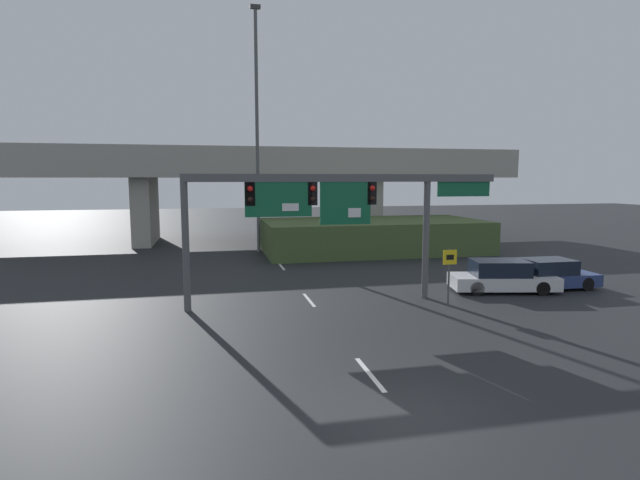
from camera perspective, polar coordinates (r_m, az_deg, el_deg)
The scene contains 9 objects.
ground_plane at distance 11.97m, azimuth 9.39°, elevation -18.98°, with size 160.00×160.00×0.00m, color black.
lane_markings at distance 25.82m, azimuth -3.09°, elevation -4.65°, with size 0.14×27.73×0.01m.
signal_gantry at distance 20.63m, azimuth 1.42°, elevation 4.54°, with size 13.32×0.44×5.42m.
speed_limit_sign at distance 21.17m, azimuth 14.56°, elevation -3.19°, with size 0.60×0.11×2.39m.
highway_light_pole_near at distance 35.80m, azimuth -7.21°, elevation 12.74°, with size 0.70×0.36×16.88m.
overpass_bridge at distance 42.83m, azimuth -7.04°, elevation 7.40°, with size 43.34×9.03×7.66m.
grass_embankment at distance 36.18m, azimuth 6.04°, elevation 0.49°, with size 15.58×7.83×2.26m.
parked_sedan_near_right at distance 24.76m, azimuth 20.07°, elevation -4.00°, with size 5.06×2.81×1.47m.
parked_sedan_mid_right at distance 26.31m, azimuth 24.79°, elevation -3.64°, with size 4.26×1.91×1.42m.
Camera 1 is at (-4.09, -9.96, 5.24)m, focal length 28.00 mm.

